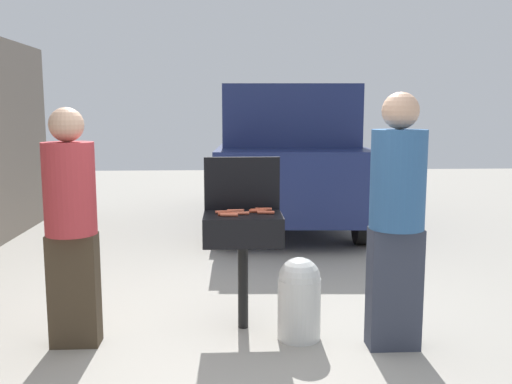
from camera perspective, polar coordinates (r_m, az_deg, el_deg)
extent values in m
plane|color=#9E998E|center=(4.31, -2.67, -14.70)|extent=(24.00, 24.00, 0.00)
cylinder|color=black|center=(4.40, -1.33, -9.49)|extent=(0.08, 0.08, 0.68)
cube|color=black|center=(4.28, -1.35, -3.74)|extent=(0.60, 0.44, 0.22)
cube|color=black|center=(4.44, -1.44, 0.89)|extent=(0.60, 0.05, 0.42)
cylinder|color=#B74C33|center=(4.26, 1.01, -2.10)|extent=(0.13, 0.04, 0.03)
cylinder|color=#C6593D|center=(4.23, -1.59, -2.18)|extent=(0.13, 0.03, 0.03)
cylinder|color=#B74C33|center=(4.40, 0.77, -1.78)|extent=(0.13, 0.03, 0.03)
cylinder|color=#C6593D|center=(4.17, -2.70, -2.36)|extent=(0.13, 0.04, 0.03)
cylinder|color=#AD4228|center=(4.32, 0.14, -1.96)|extent=(0.13, 0.03, 0.03)
cylinder|color=#C6593D|center=(4.34, -2.11, -1.93)|extent=(0.13, 0.03, 0.03)
cylinder|color=#AD4228|center=(4.36, 0.30, -1.87)|extent=(0.13, 0.03, 0.03)
cylinder|color=#B74C33|center=(4.29, -3.31, -2.05)|extent=(0.13, 0.04, 0.03)
cylinder|color=#AD4228|center=(4.20, -3.01, -2.26)|extent=(0.13, 0.03, 0.03)
cylinder|color=silver|center=(4.24, 4.42, -11.77)|extent=(0.32, 0.32, 0.46)
sphere|color=silver|center=(4.17, 4.45, -8.80)|extent=(0.31, 0.31, 0.31)
cube|color=#3F3323|center=(4.27, -18.05, -9.48)|extent=(0.34, 0.19, 0.82)
cylinder|color=#B23338|center=(4.11, -18.50, 0.33)|extent=(0.36, 0.36, 0.65)
sphere|color=tan|center=(4.08, -18.79, 6.52)|extent=(0.24, 0.24, 0.24)
cube|color=#333847|center=(4.14, 13.91, -9.53)|extent=(0.36, 0.20, 0.87)
cylinder|color=#2D598C|center=(3.97, 14.29, 1.23)|extent=(0.38, 0.38, 0.69)
sphere|color=tan|center=(3.94, 14.54, 8.04)|extent=(0.25, 0.25, 0.25)
cube|color=navy|center=(8.56, 3.12, 2.14)|extent=(2.14, 4.50, 0.90)
cube|color=navy|center=(8.31, 3.23, 7.83)|extent=(1.90, 2.69, 0.80)
cylinder|color=black|center=(7.21, 10.89, -2.76)|extent=(0.26, 0.65, 0.64)
cylinder|color=black|center=(7.10, -3.59, -2.80)|extent=(0.26, 0.65, 0.64)
cylinder|color=black|center=(10.22, 7.73, 0.54)|extent=(0.26, 0.65, 0.64)
cylinder|color=black|center=(10.14, -2.44, 0.55)|extent=(0.26, 0.65, 0.64)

